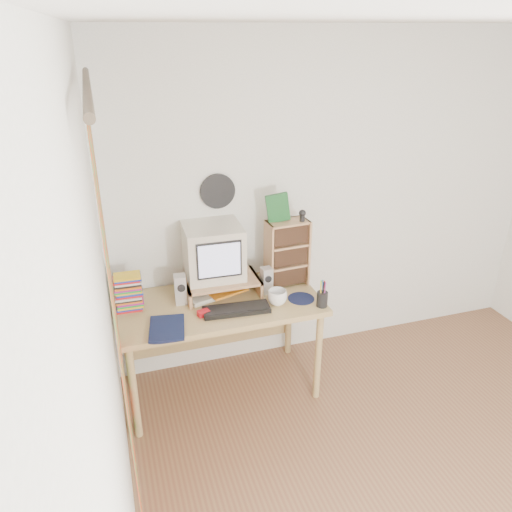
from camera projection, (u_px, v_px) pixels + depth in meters
floor at (456, 505)px, 2.84m from camera, size 3.50×3.50×0.00m
back_wall at (336, 202)px, 3.83m from camera, size 3.50×0.00×3.50m
left_wall at (113, 393)px, 1.84m from camera, size 0.00×3.50×3.50m
curtain at (119, 343)px, 2.30m from camera, size 0.00×2.20×2.20m
wall_disc at (218, 191)px, 3.48m from camera, size 0.25×0.02×0.25m
desk at (217, 314)px, 3.55m from camera, size 1.40×0.70×0.75m
monitor_riser at (222, 282)px, 3.50m from camera, size 0.52×0.30×0.12m
crt_monitor at (214, 253)px, 3.44m from camera, size 0.41×0.41×0.37m
speaker_left at (181, 289)px, 3.38m from camera, size 0.09×0.09×0.21m
speaker_right at (266, 280)px, 3.52m from camera, size 0.08×0.08×0.19m
keyboard at (236, 310)px, 3.32m from camera, size 0.46×0.18×0.03m
dvd_stack at (129, 293)px, 3.30m from camera, size 0.18×0.13×0.24m
cd_rack at (287, 253)px, 3.58m from camera, size 0.30×0.18×0.49m
mug at (277, 297)px, 3.39m from camera, size 0.17×0.17×0.10m
diary at (149, 328)px, 3.09m from camera, size 0.29×0.24×0.05m
mousepad at (301, 298)px, 3.48m from camera, size 0.21×0.21×0.00m
pen_cup at (322, 297)px, 3.36m from camera, size 0.09×0.09×0.15m
papers at (213, 291)px, 3.53m from camera, size 0.36×0.31×0.04m
red_box at (204, 313)px, 3.27m from camera, size 0.09×0.07×0.04m
game_box at (278, 208)px, 3.43m from camera, size 0.16×0.05×0.20m
webcam at (302, 215)px, 3.46m from camera, size 0.05×0.05×0.08m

